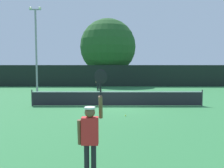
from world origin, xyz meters
TOP-DOWN VIEW (x-y plane):
  - ground_plane at (0.00, 0.00)m, footprint 120.00×120.00m
  - tennis_net at (0.00, 0.00)m, footprint 11.20×0.08m
  - perimeter_fence at (0.00, 14.78)m, footprint 36.15×0.12m
  - player_serving at (-0.82, -10.21)m, footprint 0.67×0.40m
  - player_receiving at (-1.78, 9.57)m, footprint 0.57×0.25m
  - tennis_ball at (0.38, -3.22)m, footprint 0.07×0.07m
  - light_pole at (-7.69, 7.93)m, footprint 1.18×0.28m
  - large_tree at (-0.90, 18.02)m, footprint 7.68×7.68m
  - parked_car_near at (-7.66, 20.24)m, footprint 2.20×4.33m
  - parked_car_mid at (2.54, 19.82)m, footprint 2.10×4.29m
  - parked_car_far at (9.75, 19.96)m, footprint 2.21×4.33m

SIDE VIEW (x-z plane):
  - ground_plane at x=0.00m, z-range 0.00..0.00m
  - tennis_ball at x=0.38m, z-range 0.00..0.07m
  - tennis_net at x=0.00m, z-range -0.02..1.05m
  - parked_car_near at x=-7.66m, z-range -0.07..1.62m
  - parked_car_mid at x=2.54m, z-range -0.07..1.62m
  - parked_car_far at x=9.75m, z-range -0.07..1.62m
  - player_receiving at x=-1.78m, z-range 0.19..1.86m
  - player_serving at x=-0.82m, z-range -0.15..2.41m
  - perimeter_fence at x=0.00m, z-range 0.00..2.69m
  - light_pole at x=-7.69m, z-range 0.57..8.83m
  - large_tree at x=-0.90m, z-range 0.69..9.77m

